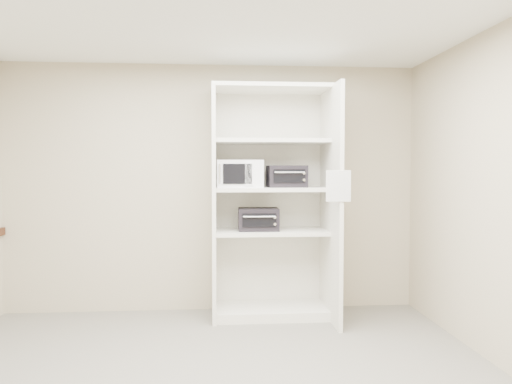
{
  "coord_description": "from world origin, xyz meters",
  "views": [
    {
      "loc": [
        0.05,
        -3.51,
        1.56
      ],
      "look_at": [
        0.43,
        1.3,
        1.34
      ],
      "focal_mm": 35.0,
      "sensor_mm": 36.0,
      "label": 1
    }
  ],
  "objects": [
    {
      "name": "ceiling",
      "position": [
        0.0,
        0.0,
        2.7
      ],
      "size": [
        4.5,
        4.0,
        0.01
      ],
      "primitive_type": "cube",
      "color": "white"
    },
    {
      "name": "wall_back",
      "position": [
        0.0,
        2.0,
        1.35
      ],
      "size": [
        4.5,
        0.02,
        2.7
      ],
      "primitive_type": "cube",
      "color": "tan",
      "rests_on": "ground"
    },
    {
      "name": "wall_front",
      "position": [
        0.0,
        -2.0,
        1.35
      ],
      "size": [
        4.5,
        0.02,
        2.7
      ],
      "primitive_type": "cube",
      "color": "tan",
      "rests_on": "ground"
    },
    {
      "name": "shelving_unit",
      "position": [
        0.67,
        1.7,
        1.13
      ],
      "size": [
        1.24,
        0.92,
        2.42
      ],
      "color": "silver",
      "rests_on": "floor"
    },
    {
      "name": "microwave",
      "position": [
        0.3,
        1.69,
        1.51
      ],
      "size": [
        0.51,
        0.41,
        0.28
      ],
      "primitive_type": "cube",
      "rotation": [
        0.0,
        0.0,
        -0.1
      ],
      "color": "white",
      "rests_on": "shelving_unit"
    },
    {
      "name": "toaster_oven_upper",
      "position": [
        0.78,
        1.68,
        1.48
      ],
      "size": [
        0.41,
        0.31,
        0.23
      ],
      "primitive_type": "cube",
      "rotation": [
        0.0,
        0.0,
        0.04
      ],
      "color": "black",
      "rests_on": "shelving_unit"
    },
    {
      "name": "toaster_oven_lower",
      "position": [
        0.48,
        1.67,
        1.04
      ],
      "size": [
        0.42,
        0.32,
        0.23
      ],
      "primitive_type": "cube",
      "rotation": [
        0.0,
        0.0,
        -0.02
      ],
      "color": "black",
      "rests_on": "shelving_unit"
    },
    {
      "name": "paper_sign",
      "position": [
        1.18,
        1.07,
        1.4
      ],
      "size": [
        0.23,
        0.03,
        0.29
      ],
      "primitive_type": "cube",
      "rotation": [
        0.0,
        0.0,
        -0.09
      ],
      "color": "white",
      "rests_on": "shelving_unit"
    }
  ]
}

